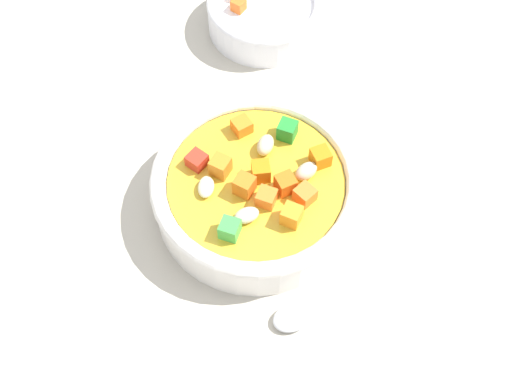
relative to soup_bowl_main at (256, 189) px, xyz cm
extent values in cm
cube|color=#BAB2A0|center=(-0.01, 0.01, -3.63)|extent=(140.00, 140.00, 2.00)
cylinder|color=white|center=(-0.01, 0.01, -0.79)|extent=(18.02, 18.02, 3.66)
torus|color=white|center=(-0.01, 0.01, 1.46)|extent=(18.36, 18.36, 1.42)
cylinder|color=gold|center=(-0.01, 0.01, 1.24)|extent=(15.41, 15.41, 0.40)
cube|color=orange|center=(-0.90, -2.07, 2.11)|extent=(2.01, 2.01, 1.34)
ellipsoid|color=beige|center=(-3.24, -2.01, 1.99)|extent=(2.53, 2.12, 1.11)
ellipsoid|color=beige|center=(2.91, 1.68, 2.13)|extent=(2.53, 2.14, 1.39)
ellipsoid|color=beige|center=(3.36, -2.71, 2.11)|extent=(2.29, 1.61, 1.34)
cube|color=orange|center=(1.51, -4.22, 2.16)|extent=(1.61, 1.61, 1.43)
ellipsoid|color=beige|center=(-3.60, 2.45, 1.88)|extent=(2.55, 2.44, 0.89)
cube|color=orange|center=(0.58, 0.19, 2.28)|extent=(2.17, 2.17, 1.68)
cube|color=orange|center=(-1.48, 2.84, 2.33)|extent=(1.90, 1.90, 1.78)
cube|color=orange|center=(1.13, -2.35, 2.25)|extent=(1.98, 1.98, 1.62)
cube|color=#21872E|center=(5.36, 1.32, 2.28)|extent=(2.00, 2.00, 1.68)
cube|color=orange|center=(5.24, -2.68, 2.23)|extent=(2.03, 2.03, 1.58)
cube|color=orange|center=(-1.42, 0.13, 2.34)|extent=(1.87, 1.87, 1.79)
cube|color=orange|center=(3.00, 4.68, 2.08)|extent=(1.87, 1.87, 1.29)
cube|color=green|center=(-5.19, -2.01, 2.24)|extent=(2.04, 2.04, 1.61)
cube|color=red|center=(-2.32, 4.90, 2.05)|extent=(1.69, 1.69, 1.22)
cube|color=orange|center=(-0.78, -4.78, 2.27)|extent=(1.97, 1.97, 1.67)
cylinder|color=silver|center=(-18.27, -4.29, -2.29)|extent=(12.31, 5.97, 0.67)
ellipsoid|color=silver|center=(-5.94, -9.77, -2.11)|extent=(3.97, 3.52, 1.03)
cylinder|color=white|center=(16.75, 14.87, -1.04)|extent=(12.06, 12.06, 3.17)
torus|color=white|center=(16.75, 14.87, 0.78)|extent=(12.18, 12.18, 0.96)
cube|color=orange|center=(14.33, 16.30, 1.17)|extent=(1.43, 1.43, 1.25)
camera|label=1|loc=(-22.24, -21.35, 50.20)|focal=47.09mm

